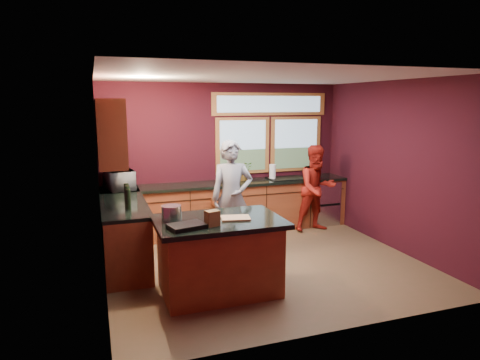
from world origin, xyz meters
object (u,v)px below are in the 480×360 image
island (219,255)px  person_grey (232,198)px  person_red (317,188)px  stock_pot (172,213)px  cutting_board (236,218)px

island → person_grey: person_grey is taller
person_grey → person_red: bearing=28.0°
person_grey → stock_pot: 1.61m
cutting_board → stock_pot: (-0.75, 0.20, 0.08)m
person_grey → stock_pot: (-1.13, -1.14, 0.14)m
cutting_board → person_grey: bearing=73.9°
person_grey → stock_pot: person_grey is taller
island → cutting_board: 0.52m
cutting_board → stock_pot: size_ratio=1.46×
cutting_board → person_red: bearing=41.7°
island → stock_pot: 0.80m
island → stock_pot: size_ratio=6.46×
cutting_board → stock_pot: stock_pot is taller
person_red → stock_pot: person_red is taller
cutting_board → island: bearing=166.0°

